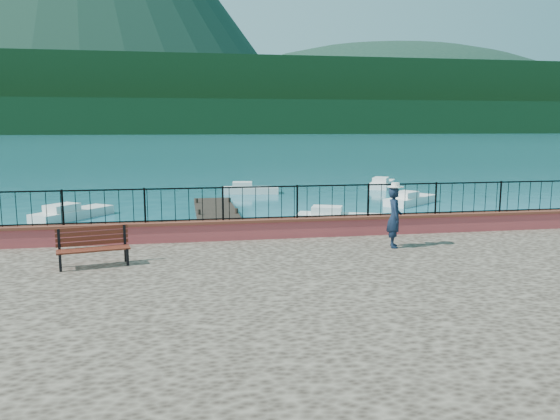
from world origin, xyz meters
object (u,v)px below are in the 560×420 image
object	(u,v)px
park_bench	(94,255)
boat_2	(411,197)
boat_3	(73,210)
person	(394,217)
boat_1	(339,215)
boat_4	(251,187)
boat_0	(134,238)
boat_5	(382,182)

from	to	relation	value
park_bench	boat_2	size ratio (longest dim) A/B	0.43
boat_2	boat_3	world-z (taller)	same
person	boat_1	size ratio (longest dim) A/B	0.42
boat_4	boat_1	bearing A→B (deg)	-69.82
boat_0	boat_4	bearing A→B (deg)	57.69
boat_3	boat_5	bearing A→B (deg)	-24.04
boat_1	boat_3	distance (m)	13.00
boat_2	boat_5	bearing A→B (deg)	41.80
boat_2	boat_4	xyz separation A→B (m)	(-8.51, 6.58, 0.00)
boat_0	boat_4	xyz separation A→B (m)	(6.28, 15.80, 0.00)
park_bench	boat_3	bearing A→B (deg)	90.31
boat_3	boat_5	xyz separation A→B (m)	(19.84, 10.34, 0.00)
boat_0	boat_3	size ratio (longest dim) A/B	1.02
boat_4	park_bench	bearing A→B (deg)	-98.48
boat_0	boat_5	xyz separation A→B (m)	(16.30, 17.83, 0.00)
boat_2	boat_4	world-z (taller)	same
person	boat_3	xyz separation A→B (m)	(-10.99, 13.89, -1.63)
boat_4	boat_2	bearing A→B (deg)	-30.12
park_bench	boat_1	xyz separation A→B (m)	(9.26, 10.96, -1.08)
person	park_bench	bearing A→B (deg)	109.68
park_bench	boat_5	bearing A→B (deg)	44.18
boat_5	boat_2	bearing A→B (deg)	-160.20
boat_3	boat_5	size ratio (longest dim) A/B	0.97
boat_0	boat_4	distance (m)	17.00
boat_3	boat_0	bearing A→B (deg)	-116.27
person	boat_5	size ratio (longest dim) A/B	0.38
boat_0	boat_3	world-z (taller)	same
boat_5	boat_4	bearing A→B (deg)	131.19
boat_3	boat_4	world-z (taller)	same
person	boat_5	xyz separation A→B (m)	(8.84, 24.23, -1.63)
park_bench	person	size ratio (longest dim) A/B	1.04
boat_1	boat_5	distance (m)	15.78
person	boat_4	world-z (taller)	person
park_bench	boat_3	distance (m)	14.97
person	boat_1	bearing A→B (deg)	6.34
person	boat_0	distance (m)	9.96
park_bench	boat_0	distance (m)	7.18
person	boat_5	distance (m)	25.84
park_bench	boat_2	world-z (taller)	park_bench
person	boat_0	size ratio (longest dim) A/B	0.39
park_bench	boat_3	xyz separation A→B (m)	(-3.22, 14.58, -1.08)
park_bench	person	world-z (taller)	person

